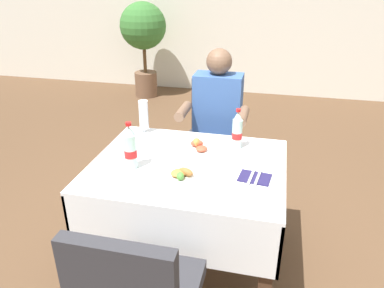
{
  "coord_description": "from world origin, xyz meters",
  "views": [
    {
      "loc": [
        0.32,
        -1.82,
        1.77
      ],
      "look_at": [
        -0.13,
        0.13,
        0.82
      ],
      "focal_mm": 34.52,
      "sensor_mm": 36.0,
      "label": 1
    }
  ],
  "objects_px": {
    "potted_plant_corner": "(143,33)",
    "chair_far_diner_seat": "(213,135)",
    "plate_near_camera": "(180,175)",
    "main_dining_table": "(188,187)",
    "seated_diner_far": "(216,122)",
    "plate_far_diner": "(203,147)",
    "beer_glass_left": "(144,116)",
    "cola_bottle_primary": "(130,148)",
    "napkin_cutlery_set": "(255,177)",
    "cola_bottle_secondary": "(237,131)"
  },
  "relations": [
    {
      "from": "potted_plant_corner",
      "to": "chair_far_diner_seat",
      "type": "bearing_deg",
      "value": -59.18
    },
    {
      "from": "chair_far_diner_seat",
      "to": "plate_near_camera",
      "type": "xyz_separation_m",
      "value": [
        -0.0,
        -1.02,
        0.2
      ]
    },
    {
      "from": "main_dining_table",
      "to": "chair_far_diner_seat",
      "type": "xyz_separation_m",
      "value": [
        0.0,
        0.85,
        -0.02
      ]
    },
    {
      "from": "main_dining_table",
      "to": "plate_near_camera",
      "type": "distance_m",
      "value": 0.25
    },
    {
      "from": "seated_diner_far",
      "to": "plate_far_diner",
      "type": "xyz_separation_m",
      "value": [
        0.01,
        -0.54,
        0.04
      ]
    },
    {
      "from": "beer_glass_left",
      "to": "cola_bottle_primary",
      "type": "height_order",
      "value": "cola_bottle_primary"
    },
    {
      "from": "napkin_cutlery_set",
      "to": "potted_plant_corner",
      "type": "relative_size",
      "value": 0.14
    },
    {
      "from": "plate_near_camera",
      "to": "beer_glass_left",
      "type": "distance_m",
      "value": 0.69
    },
    {
      "from": "seated_diner_far",
      "to": "potted_plant_corner",
      "type": "distance_m",
      "value": 3.0
    },
    {
      "from": "cola_bottle_primary",
      "to": "cola_bottle_secondary",
      "type": "height_order",
      "value": "cola_bottle_primary"
    },
    {
      "from": "main_dining_table",
      "to": "plate_far_diner",
      "type": "xyz_separation_m",
      "value": [
        0.05,
        0.2,
        0.18
      ]
    },
    {
      "from": "seated_diner_far",
      "to": "napkin_cutlery_set",
      "type": "xyz_separation_m",
      "value": [
        0.36,
        -0.82,
        0.03
      ]
    },
    {
      "from": "main_dining_table",
      "to": "plate_near_camera",
      "type": "bearing_deg",
      "value": -91.56
    },
    {
      "from": "plate_near_camera",
      "to": "napkin_cutlery_set",
      "type": "bearing_deg",
      "value": 12.34
    },
    {
      "from": "main_dining_table",
      "to": "potted_plant_corner",
      "type": "relative_size",
      "value": 0.82
    },
    {
      "from": "chair_far_diner_seat",
      "to": "cola_bottle_primary",
      "type": "height_order",
      "value": "cola_bottle_primary"
    },
    {
      "from": "cola_bottle_secondary",
      "to": "potted_plant_corner",
      "type": "relative_size",
      "value": 0.19
    },
    {
      "from": "plate_near_camera",
      "to": "plate_far_diner",
      "type": "distance_m",
      "value": 0.38
    },
    {
      "from": "cola_bottle_primary",
      "to": "napkin_cutlery_set",
      "type": "relative_size",
      "value": 1.44
    },
    {
      "from": "plate_far_diner",
      "to": "potted_plant_corner",
      "type": "relative_size",
      "value": 0.19
    },
    {
      "from": "plate_near_camera",
      "to": "plate_far_diner",
      "type": "bearing_deg",
      "value": 81.74
    },
    {
      "from": "cola_bottle_primary",
      "to": "napkin_cutlery_set",
      "type": "xyz_separation_m",
      "value": [
        0.7,
        0.04,
        -0.12
      ]
    },
    {
      "from": "main_dining_table",
      "to": "chair_far_diner_seat",
      "type": "distance_m",
      "value": 0.85
    },
    {
      "from": "cola_bottle_primary",
      "to": "potted_plant_corner",
      "type": "bearing_deg",
      "value": 108.76
    },
    {
      "from": "plate_far_diner",
      "to": "beer_glass_left",
      "type": "xyz_separation_m",
      "value": [
        -0.46,
        0.18,
        0.1
      ]
    },
    {
      "from": "beer_glass_left",
      "to": "cola_bottle_secondary",
      "type": "distance_m",
      "value": 0.66
    },
    {
      "from": "cola_bottle_secondary",
      "to": "seated_diner_far",
      "type": "bearing_deg",
      "value": 114.36
    },
    {
      "from": "plate_near_camera",
      "to": "seated_diner_far",
      "type": "bearing_deg",
      "value": 87.18
    },
    {
      "from": "chair_far_diner_seat",
      "to": "beer_glass_left",
      "type": "bearing_deg",
      "value": -130.74
    },
    {
      "from": "main_dining_table",
      "to": "cola_bottle_primary",
      "type": "distance_m",
      "value": 0.44
    },
    {
      "from": "main_dining_table",
      "to": "chair_far_diner_seat",
      "type": "relative_size",
      "value": 1.16
    },
    {
      "from": "beer_glass_left",
      "to": "cola_bottle_primary",
      "type": "relative_size",
      "value": 0.82
    },
    {
      "from": "plate_near_camera",
      "to": "plate_far_diner",
      "type": "height_order",
      "value": "plate_far_diner"
    },
    {
      "from": "chair_far_diner_seat",
      "to": "cola_bottle_secondary",
      "type": "distance_m",
      "value": 0.69
    },
    {
      "from": "cola_bottle_primary",
      "to": "napkin_cutlery_set",
      "type": "bearing_deg",
      "value": 3.22
    },
    {
      "from": "plate_far_diner",
      "to": "cola_bottle_secondary",
      "type": "relative_size",
      "value": 0.98
    },
    {
      "from": "chair_far_diner_seat",
      "to": "plate_near_camera",
      "type": "height_order",
      "value": "chair_far_diner_seat"
    },
    {
      "from": "seated_diner_far",
      "to": "beer_glass_left",
      "type": "relative_size",
      "value": 5.45
    },
    {
      "from": "plate_far_diner",
      "to": "cola_bottle_primary",
      "type": "xyz_separation_m",
      "value": [
        -0.35,
        -0.32,
        0.11
      ]
    },
    {
      "from": "seated_diner_far",
      "to": "plate_far_diner",
      "type": "bearing_deg",
      "value": -89.04
    },
    {
      "from": "cola_bottle_secondary",
      "to": "beer_glass_left",
      "type": "bearing_deg",
      "value": 171.19
    },
    {
      "from": "main_dining_table",
      "to": "cola_bottle_primary",
      "type": "bearing_deg",
      "value": -158.02
    },
    {
      "from": "cola_bottle_primary",
      "to": "napkin_cutlery_set",
      "type": "distance_m",
      "value": 0.71
    },
    {
      "from": "main_dining_table",
      "to": "chair_far_diner_seat",
      "type": "height_order",
      "value": "chair_far_diner_seat"
    },
    {
      "from": "chair_far_diner_seat",
      "to": "plate_far_diner",
      "type": "relative_size",
      "value": 3.74
    },
    {
      "from": "main_dining_table",
      "to": "plate_far_diner",
      "type": "relative_size",
      "value": 4.35
    },
    {
      "from": "plate_far_diner",
      "to": "napkin_cutlery_set",
      "type": "bearing_deg",
      "value": -39.4
    },
    {
      "from": "seated_diner_far",
      "to": "cola_bottle_secondary",
      "type": "relative_size",
      "value": 4.78
    },
    {
      "from": "seated_diner_far",
      "to": "napkin_cutlery_set",
      "type": "height_order",
      "value": "seated_diner_far"
    },
    {
      "from": "main_dining_table",
      "to": "napkin_cutlery_set",
      "type": "distance_m",
      "value": 0.44
    }
  ]
}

